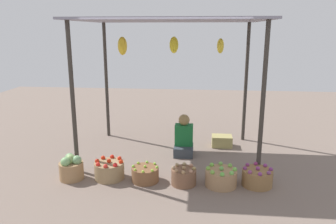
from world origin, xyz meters
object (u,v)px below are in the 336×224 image
Objects in this scene: vendor_person at (184,139)px; basket_limes at (145,174)px; basket_purple_onions at (257,177)px; wooden_crate_near_vendor at (222,141)px; basket_red_tomatoes at (109,170)px; basket_green_apples at (221,177)px; basket_cabbages at (71,168)px; basket_potatoes at (184,176)px.

vendor_person reaches higher than basket_limes.
basket_purple_onions reaches higher than wooden_crate_near_vendor.
wooden_crate_near_vendor is at bearing 41.82° from basket_red_tomatoes.
wooden_crate_near_vendor is (0.12, 1.77, -0.02)m from basket_green_apples.
basket_green_apples is at bearing 0.06° from basket_cabbages.
basket_red_tomatoes reaches higher than wooden_crate_near_vendor.
wooden_crate_near_vendor is (-0.43, 1.71, -0.02)m from basket_purple_onions.
basket_green_apples is at bearing -2.48° from basket_red_tomatoes.
basket_cabbages is 1.07× the size of basket_potatoes.
basket_red_tomatoes is at bearing 177.52° from basket_green_apples.
wooden_crate_near_vendor is (2.49, 1.77, -0.08)m from basket_cabbages.
basket_red_tomatoes is 1.16× the size of wooden_crate_near_vendor.
basket_potatoes is at bearing -176.23° from basket_purple_onions.
basket_purple_onions is (2.32, -0.02, -0.01)m from basket_red_tomatoes.
basket_red_tomatoes is 0.98× the size of basket_green_apples.
vendor_person is 1.68× the size of basket_purple_onions.
vendor_person is 1.28m from basket_potatoes.
vendor_person is at bearing 134.87° from basket_purple_onions.
basket_potatoes reaches higher than basket_limes.
basket_purple_onions is at bearing -45.13° from vendor_person.
vendor_person is at bearing -145.84° from wooden_crate_near_vendor.
basket_potatoes is 1.13m from basket_purple_onions.
basket_green_apples reaches higher than basket_limes.
basket_purple_onions is 1.14× the size of wooden_crate_near_vendor.
basket_limes is at bearing -114.19° from vendor_person.
basket_limes is 2.16m from wooden_crate_near_vendor.
basket_potatoes is (1.20, -0.09, -0.01)m from basket_red_tomatoes.
basket_potatoes is (1.79, -0.01, -0.06)m from basket_cabbages.
basket_purple_onions is at bearing 1.23° from basket_cabbages.
basket_cabbages is 2.92m from basket_purple_onions.
basket_red_tomatoes is 2.54m from wooden_crate_near_vendor.
basket_green_apples is 0.55m from basket_purple_onions.
basket_green_apples reaches higher than basket_potatoes.
basket_green_apples is at bearing -93.92° from wooden_crate_near_vendor.
basket_purple_onions is (1.12, 0.07, 0.00)m from basket_potatoes.
basket_cabbages is 0.96× the size of basket_limes.
basket_cabbages is at bearing -144.56° from wooden_crate_near_vendor.
vendor_person is at bearing 46.10° from basket_red_tomatoes.
basket_purple_onions is at bearing -75.85° from wooden_crate_near_vendor.
basket_red_tomatoes is 1.10× the size of basket_limes.
basket_red_tomatoes is at bearing -138.18° from wooden_crate_near_vendor.
basket_limes is 1.18m from basket_green_apples.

